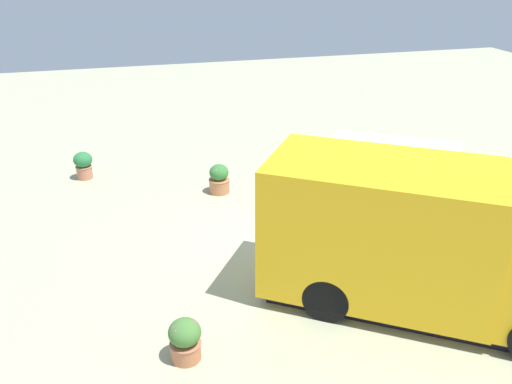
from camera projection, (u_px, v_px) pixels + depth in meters
The scene contains 6 objects.
ground_plane at pixel (285, 250), 11.37m from camera, with size 40.00×40.00×0.00m, color #A9AB89.
food_truck at pixel (422, 243), 9.15m from camera, with size 5.65×4.81×2.56m.
person_customer at pixel (351, 187), 13.46m from camera, with size 0.60×0.80×0.87m.
planter_flowering_near at pixel (219, 179), 13.86m from camera, with size 0.54×0.54×0.76m.
planter_flowering_far at pixel (83, 164), 14.69m from camera, with size 0.50×0.50×0.75m.
planter_flowering_side at pixel (185, 339), 8.24m from camera, with size 0.50×0.50×0.71m.
Camera 1 is at (-3.18, -9.33, 5.81)m, focal length 38.21 mm.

